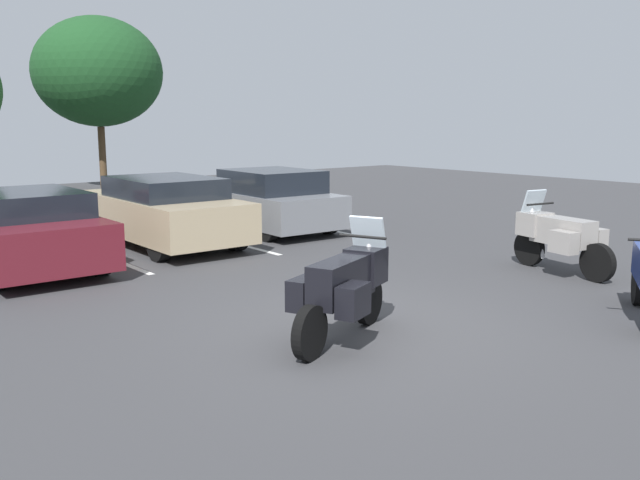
{
  "coord_description": "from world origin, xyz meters",
  "views": [
    {
      "loc": [
        -5.65,
        -6.01,
        2.56
      ],
      "look_at": [
        0.21,
        1.19,
        0.92
      ],
      "focal_mm": 38.51,
      "sensor_mm": 36.0,
      "label": 1
    }
  ],
  "objects_px": {
    "motorcycle_second": "(559,235)",
    "car_maroon": "(20,229)",
    "motorcycle_touring": "(345,286)",
    "car_tan": "(163,210)",
    "car_grey": "(265,201)"
  },
  "relations": [
    {
      "from": "motorcycle_second",
      "to": "motorcycle_touring",
      "type": "bearing_deg",
      "value": -175.42
    },
    {
      "from": "car_maroon",
      "to": "car_tan",
      "type": "bearing_deg",
      "value": 8.06
    },
    {
      "from": "car_grey",
      "to": "car_tan",
      "type": "bearing_deg",
      "value": -174.6
    },
    {
      "from": "motorcycle_second",
      "to": "car_maroon",
      "type": "height_order",
      "value": "car_maroon"
    },
    {
      "from": "motorcycle_touring",
      "to": "car_maroon",
      "type": "height_order",
      "value": "motorcycle_touring"
    },
    {
      "from": "car_maroon",
      "to": "car_grey",
      "type": "distance_m",
      "value": 5.71
    },
    {
      "from": "motorcycle_touring",
      "to": "car_grey",
      "type": "bearing_deg",
      "value": 61.83
    },
    {
      "from": "motorcycle_touring",
      "to": "car_maroon",
      "type": "distance_m",
      "value": 6.85
    },
    {
      "from": "motorcycle_touring",
      "to": "motorcycle_second",
      "type": "relative_size",
      "value": 0.97
    },
    {
      "from": "motorcycle_second",
      "to": "car_maroon",
      "type": "xyz_separation_m",
      "value": [
        -6.92,
        6.21,
        0.04
      ]
    },
    {
      "from": "car_maroon",
      "to": "motorcycle_second",
      "type": "bearing_deg",
      "value": -41.89
    },
    {
      "from": "motorcycle_second",
      "to": "car_tan",
      "type": "relative_size",
      "value": 0.45
    },
    {
      "from": "motorcycle_touring",
      "to": "motorcycle_second",
      "type": "distance_m",
      "value": 5.17
    },
    {
      "from": "car_maroon",
      "to": "car_tan",
      "type": "height_order",
      "value": "car_tan"
    },
    {
      "from": "motorcycle_second",
      "to": "car_tan",
      "type": "xyz_separation_m",
      "value": [
        -3.99,
        6.62,
        0.08
      ]
    }
  ]
}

